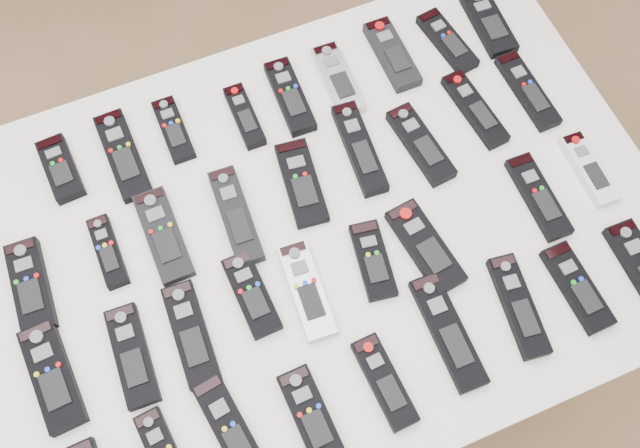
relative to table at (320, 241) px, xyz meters
name	(u,v)px	position (x,y,z in m)	size (l,w,h in m)	color
ground	(284,323)	(-0.08, 0.08, -0.72)	(4.00, 4.00, 0.00)	olive
table	(320,241)	(0.00, 0.00, 0.00)	(1.25, 0.88, 0.78)	white
remote_0	(61,169)	(-0.40, 0.29, 0.07)	(0.05, 0.13, 0.02)	black
remote_1	(123,155)	(-0.29, 0.28, 0.07)	(0.06, 0.19, 0.02)	black
remote_2	(174,130)	(-0.18, 0.30, 0.07)	(0.04, 0.14, 0.02)	black
remote_3	(245,116)	(-0.05, 0.27, 0.07)	(0.04, 0.14, 0.02)	black
remote_4	(290,96)	(0.05, 0.28, 0.07)	(0.05, 0.17, 0.02)	black
remote_5	(338,80)	(0.16, 0.28, 0.07)	(0.05, 0.17, 0.02)	#B7B7BC
remote_6	(392,54)	(0.28, 0.29, 0.07)	(0.06, 0.17, 0.02)	black
remote_7	(447,41)	(0.40, 0.28, 0.07)	(0.05, 0.16, 0.02)	black
remote_8	(489,23)	(0.50, 0.29, 0.07)	(0.06, 0.16, 0.02)	black
remote_9	(31,286)	(-0.51, 0.09, 0.07)	(0.06, 0.17, 0.02)	black
remote_10	(108,252)	(-0.37, 0.10, 0.07)	(0.04, 0.14, 0.02)	black
remote_11	(164,236)	(-0.27, 0.09, 0.07)	(0.06, 0.18, 0.02)	black
remote_12	(236,216)	(-0.13, 0.08, 0.07)	(0.05, 0.19, 0.02)	black
remote_13	(301,183)	(0.00, 0.09, 0.07)	(0.06, 0.17, 0.02)	black
remote_14	(360,148)	(0.13, 0.12, 0.07)	(0.05, 0.20, 0.02)	black
remote_15	(421,144)	(0.24, 0.08, 0.07)	(0.05, 0.17, 0.02)	black
remote_16	(475,109)	(0.37, 0.11, 0.07)	(0.05, 0.18, 0.02)	black
remote_17	(527,91)	(0.49, 0.11, 0.07)	(0.05, 0.18, 0.02)	black
remote_18	(52,377)	(-0.51, -0.08, 0.07)	(0.06, 0.19, 0.02)	black
remote_19	(132,356)	(-0.38, -0.10, 0.07)	(0.05, 0.17, 0.02)	black
remote_20	(191,334)	(-0.28, -0.10, 0.07)	(0.06, 0.18, 0.02)	black
remote_21	(252,294)	(-0.16, -0.07, 0.07)	(0.05, 0.15, 0.02)	black
remote_22	(307,290)	(-0.07, -0.10, 0.07)	(0.05, 0.18, 0.02)	#B7B7BC
remote_23	(373,260)	(0.06, -0.10, 0.07)	(0.05, 0.14, 0.02)	black
remote_24	(425,247)	(0.16, -0.11, 0.07)	(0.06, 0.18, 0.02)	black
remote_25	(538,197)	(0.39, -0.10, 0.07)	(0.05, 0.17, 0.02)	black
remote_26	(588,169)	(0.51, -0.09, 0.07)	(0.04, 0.15, 0.02)	silver
remote_29	(233,433)	(-0.27, -0.28, 0.07)	(0.05, 0.19, 0.02)	black
remote_30	(311,417)	(-0.14, -0.30, 0.07)	(0.06, 0.16, 0.02)	black
remote_31	(384,382)	(-0.01, -0.30, 0.07)	(0.05, 0.16, 0.02)	black
remote_32	(448,332)	(0.12, -0.26, 0.07)	(0.05, 0.21, 0.02)	black
remote_33	(518,306)	(0.26, -0.27, 0.07)	(0.05, 0.18, 0.02)	black
remote_34	(577,287)	(0.37, -0.28, 0.07)	(0.05, 0.16, 0.02)	black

